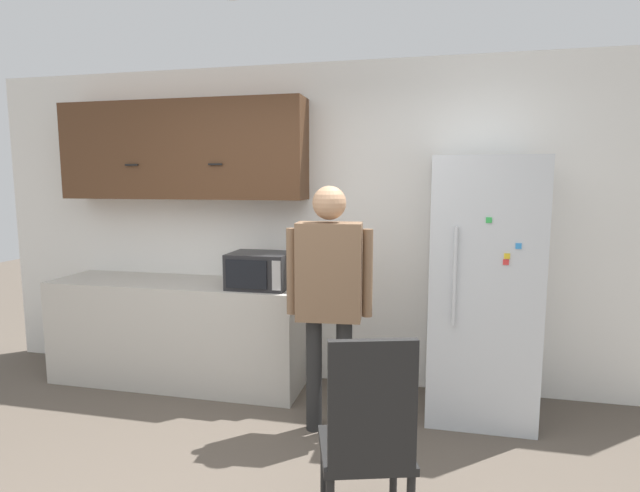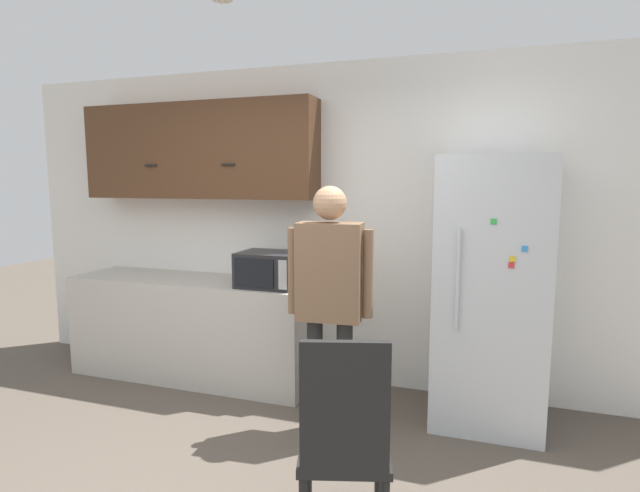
{
  "view_description": "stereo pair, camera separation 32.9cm",
  "coord_description": "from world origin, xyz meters",
  "px_view_note": "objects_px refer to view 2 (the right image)",
  "views": [
    {
      "loc": [
        1.0,
        -2.03,
        1.74
      ],
      "look_at": [
        0.28,
        1.15,
        1.31
      ],
      "focal_mm": 28.0,
      "sensor_mm": 36.0,
      "label": 1
    },
    {
      "loc": [
        1.32,
        -1.94,
        1.74
      ],
      "look_at": [
        0.28,
        1.15,
        1.31
      ],
      "focal_mm": 28.0,
      "sensor_mm": 36.0,
      "label": 2
    }
  ],
  "objects_px": {
    "person": "(330,285)",
    "chair": "(344,438)",
    "refrigerator": "(490,292)",
    "microwave": "(269,269)"
  },
  "relations": [
    {
      "from": "person",
      "to": "chair",
      "type": "bearing_deg",
      "value": -74.38
    },
    {
      "from": "person",
      "to": "refrigerator",
      "type": "bearing_deg",
      "value": 21.79
    },
    {
      "from": "microwave",
      "to": "person",
      "type": "relative_size",
      "value": 0.28
    },
    {
      "from": "microwave",
      "to": "person",
      "type": "bearing_deg",
      "value": -35.96
    },
    {
      "from": "person",
      "to": "refrigerator",
      "type": "height_order",
      "value": "refrigerator"
    },
    {
      "from": "refrigerator",
      "to": "chair",
      "type": "relative_size",
      "value": 1.8
    },
    {
      "from": "person",
      "to": "chair",
      "type": "distance_m",
      "value": 1.24
    },
    {
      "from": "refrigerator",
      "to": "chair",
      "type": "bearing_deg",
      "value": -111.26
    },
    {
      "from": "person",
      "to": "refrigerator",
      "type": "relative_size",
      "value": 0.89
    },
    {
      "from": "person",
      "to": "chair",
      "type": "relative_size",
      "value": 1.61
    }
  ]
}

